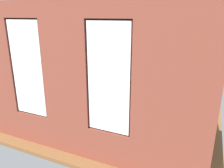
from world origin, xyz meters
TOP-DOWN VIEW (x-y plane):
  - ground_plane at (0.00, 0.00)m, footprint 6.25×5.70m
  - brick_wall_with_windows at (-0.00, 2.47)m, footprint 5.65×0.30m
  - white_wall_right at (2.78, 0.20)m, footprint 0.10×4.70m
  - couch_by_window at (0.27, 1.82)m, footprint 2.01×0.87m
  - couch_left at (-2.13, 0.64)m, footprint 0.99×1.84m
  - coffee_table at (-0.28, -0.39)m, footprint 1.48×0.89m
  - cup_ceramic at (0.17, -0.26)m, footprint 0.07×0.07m
  - table_plant_small at (-0.28, -0.39)m, footprint 0.10×0.10m
  - remote_gray at (-0.09, -0.50)m, footprint 0.05×0.17m
  - remote_silver at (-0.68, -0.55)m, footprint 0.18×0.09m
  - remote_black at (-0.39, -0.26)m, footprint 0.17×0.06m
  - media_console at (2.48, 0.01)m, footprint 1.07×0.42m
  - tv_flatscreen at (2.48, 0.00)m, footprint 1.21×0.20m
  - potted_plant_by_left_couch at (-1.73, -0.70)m, footprint 0.29×0.29m
  - potted_plant_foreground_right at (2.18, -1.80)m, footprint 0.91×1.00m
  - potted_plant_corner_near_left at (-2.28, -1.85)m, footprint 1.07×1.11m
  - potted_plant_near_tv at (1.93, 0.99)m, footprint 0.75×0.71m
  - potted_plant_beside_window_right at (1.48, 1.92)m, footprint 0.44×0.44m
  - potted_plant_mid_room_small at (-0.86, -1.16)m, footprint 0.39×0.39m

SIDE VIEW (x-z plane):
  - ground_plane at x=0.00m, z-range -0.10..0.00m
  - media_console at x=2.48m, z-range 0.00..0.51m
  - couch_by_window at x=0.27m, z-range -0.07..0.73m
  - couch_left at x=-2.13m, z-range -0.07..0.73m
  - potted_plant_by_left_couch at x=-1.73m, z-range 0.08..0.63m
  - coffee_table at x=-0.28m, z-range 0.16..0.57m
  - remote_gray at x=-0.09m, z-range 0.41..0.43m
  - remote_silver at x=-0.68m, z-range 0.41..0.43m
  - remote_black at x=-0.39m, z-range 0.41..0.43m
  - potted_plant_mid_room_small at x=-0.86m, z-range 0.11..0.75m
  - cup_ceramic at x=0.17m, z-range 0.41..0.50m
  - potted_plant_beside_window_right at x=1.48m, z-range 0.11..0.84m
  - table_plant_small at x=-0.28m, z-range 0.42..0.59m
  - potted_plant_near_tv at x=1.93m, z-range 0.10..1.32m
  - potted_plant_corner_near_left at x=-2.28m, z-range 0.06..1.40m
  - potted_plant_foreground_right at x=2.18m, z-range 0.00..1.51m
  - tv_flatscreen at x=2.48m, z-range 0.52..1.36m
  - brick_wall_with_windows at x=0.00m, z-range -0.04..3.17m
  - white_wall_right at x=2.78m, z-range 0.00..3.21m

